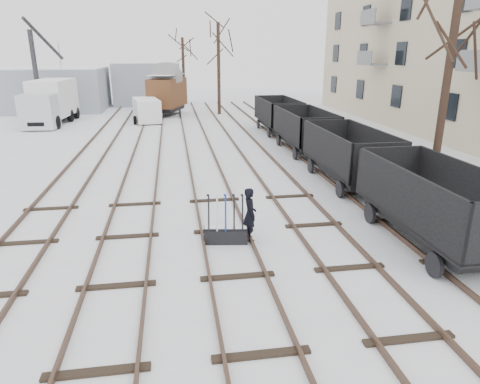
{
  "coord_description": "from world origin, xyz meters",
  "views": [
    {
      "loc": [
        -1.44,
        -9.57,
        5.46
      ],
      "look_at": [
        0.58,
        3.31,
        1.2
      ],
      "focal_mm": 32.0,
      "sensor_mm": 36.0,
      "label": 1
    }
  ],
  "objects_px": {
    "freight_wagon_a": "(433,216)",
    "crane": "(39,94)",
    "ground_frame": "(226,234)",
    "lorry": "(50,102)",
    "box_van_wagon": "(167,92)",
    "worker": "(250,214)",
    "panel_van": "(147,110)"
  },
  "relations": [
    {
      "from": "worker",
      "to": "crane",
      "type": "distance_m",
      "value": 30.44
    },
    {
      "from": "worker",
      "to": "lorry",
      "type": "distance_m",
      "value": 27.16
    },
    {
      "from": "freight_wagon_a",
      "to": "worker",
      "type": "bearing_deg",
      "value": 167.87
    },
    {
      "from": "ground_frame",
      "to": "crane",
      "type": "height_order",
      "value": "crane"
    },
    {
      "from": "lorry",
      "to": "worker",
      "type": "bearing_deg",
      "value": -60.68
    },
    {
      "from": "freight_wagon_a",
      "to": "crane",
      "type": "relative_size",
      "value": 0.7
    },
    {
      "from": "lorry",
      "to": "panel_van",
      "type": "height_order",
      "value": "lorry"
    },
    {
      "from": "ground_frame",
      "to": "freight_wagon_a",
      "type": "relative_size",
      "value": 0.26
    },
    {
      "from": "ground_frame",
      "to": "box_van_wagon",
      "type": "height_order",
      "value": "box_van_wagon"
    },
    {
      "from": "lorry",
      "to": "crane",
      "type": "height_order",
      "value": "crane"
    },
    {
      "from": "ground_frame",
      "to": "panel_van",
      "type": "height_order",
      "value": "panel_van"
    },
    {
      "from": "freight_wagon_a",
      "to": "crane",
      "type": "xyz_separation_m",
      "value": [
        -18.52,
        28.51,
        1.26
      ]
    },
    {
      "from": "crane",
      "to": "panel_van",
      "type": "bearing_deg",
      "value": 4.12
    },
    {
      "from": "worker",
      "to": "box_van_wagon",
      "type": "relative_size",
      "value": 0.31
    },
    {
      "from": "freight_wagon_a",
      "to": "panel_van",
      "type": "xyz_separation_m",
      "value": [
        -9.54,
        25.66,
        0.08
      ]
    },
    {
      "from": "ground_frame",
      "to": "crane",
      "type": "bearing_deg",
      "value": 122.9
    },
    {
      "from": "worker",
      "to": "freight_wagon_a",
      "type": "xyz_separation_m",
      "value": [
        5.28,
        -1.13,
        0.08
      ]
    },
    {
      "from": "lorry",
      "to": "crane",
      "type": "relative_size",
      "value": 0.94
    },
    {
      "from": "freight_wagon_a",
      "to": "crane",
      "type": "height_order",
      "value": "crane"
    },
    {
      "from": "freight_wagon_a",
      "to": "box_van_wagon",
      "type": "relative_size",
      "value": 1.09
    },
    {
      "from": "ground_frame",
      "to": "lorry",
      "type": "relative_size",
      "value": 0.19
    },
    {
      "from": "box_van_wagon",
      "to": "crane",
      "type": "height_order",
      "value": "crane"
    },
    {
      "from": "panel_van",
      "to": "freight_wagon_a",
      "type": "bearing_deg",
      "value": -79.66
    },
    {
      "from": "ground_frame",
      "to": "lorry",
      "type": "height_order",
      "value": "lorry"
    },
    {
      "from": "ground_frame",
      "to": "freight_wagon_a",
      "type": "height_order",
      "value": "freight_wagon_a"
    },
    {
      "from": "worker",
      "to": "lorry",
      "type": "bearing_deg",
      "value": 19.26
    },
    {
      "from": "worker",
      "to": "crane",
      "type": "height_order",
      "value": "crane"
    },
    {
      "from": "ground_frame",
      "to": "lorry",
      "type": "bearing_deg",
      "value": 122.41
    },
    {
      "from": "freight_wagon_a",
      "to": "panel_van",
      "type": "height_order",
      "value": "freight_wagon_a"
    },
    {
      "from": "panel_van",
      "to": "crane",
      "type": "relative_size",
      "value": 0.55
    },
    {
      "from": "lorry",
      "to": "panel_van",
      "type": "xyz_separation_m",
      "value": [
        7.42,
        0.02,
        -0.78
      ]
    },
    {
      "from": "ground_frame",
      "to": "worker",
      "type": "relative_size",
      "value": 0.9
    }
  ]
}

